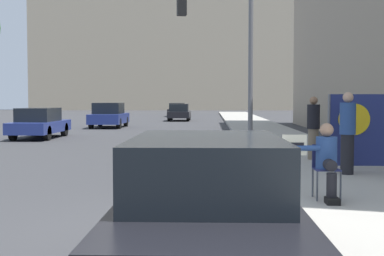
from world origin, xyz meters
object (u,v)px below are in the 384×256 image
jogger_on_sidewalk (348,132)px  parked_car_curbside (207,201)px  protest_banner (373,130)px  traffic_light_pole (225,37)px  car_on_road_midblock (109,115)px  car_on_road_nearest (40,123)px  pedestrian_behind (313,127)px  car_on_road_distant (179,112)px  car_on_road_far_lane (177,110)px  seated_protester (326,158)px

jogger_on_sidewalk → parked_car_curbside: (-3.00, -5.92, -0.37)m
protest_banner → traffic_light_pole: 7.04m
car_on_road_midblock → car_on_road_nearest: bearing=-99.2°
pedestrian_behind → car_on_road_distant: bearing=-82.7°
jogger_on_sidewalk → car_on_road_distant: (-5.41, 31.71, -0.38)m
protest_banner → car_on_road_midblock: protest_banner is taller
car_on_road_far_lane → car_on_road_distant: bearing=-85.7°
pedestrian_behind → protest_banner: (0.92, -2.17, 0.06)m
car_on_road_nearest → protest_banner: bearing=-45.7°
car_on_road_far_lane → pedestrian_behind: bearing=-81.3°
traffic_light_pole → car_on_road_far_lane: size_ratio=1.18×
parked_car_curbside → jogger_on_sidewalk: bearing=63.1°
car_on_road_distant → car_on_road_far_lane: bearing=94.3°
pedestrian_behind → car_on_road_midblock: bearing=-66.9°
car_on_road_nearest → car_on_road_distant: size_ratio=1.07×
car_on_road_nearest → car_on_road_far_lane: bearing=81.6°
traffic_light_pole → car_on_road_far_lane: traffic_light_pole is taller
car_on_road_nearest → car_on_road_midblock: size_ratio=1.02×
car_on_road_nearest → car_on_road_midblock: car_on_road_midblock is taller
pedestrian_behind → car_on_road_distant: (-5.22, 28.88, -0.33)m
car_on_road_nearest → car_on_road_midblock: 9.14m
pedestrian_behind → parked_car_curbside: (-2.82, -8.76, -0.32)m
protest_banner → car_on_road_far_lane: bearing=99.5°
seated_protester → car_on_road_nearest: bearing=137.5°
jogger_on_sidewalk → car_on_road_midblock: bearing=-51.8°
protest_banner → car_on_road_far_lane: protest_banner is taller
car_on_road_midblock → car_on_road_far_lane: car_on_road_midblock is taller
jogger_on_sidewalk → car_on_road_nearest: bearing=-34.2°
car_on_road_nearest → car_on_road_distant: car_on_road_nearest is taller
pedestrian_behind → seated_protester: bearing=78.1°
protest_banner → traffic_light_pole: size_ratio=0.38×
traffic_light_pole → car_on_road_midblock: 16.78m
pedestrian_behind → parked_car_curbside: bearing=69.2°
pedestrian_behind → jogger_on_sidewalk: bearing=90.8°
seated_protester → protest_banner: bearing=78.5°
jogger_on_sidewalk → traffic_light_pole: traffic_light_pole is taller
car_on_road_midblock → car_on_road_distant: bearing=69.9°
traffic_light_pole → car_on_road_midblock: traffic_light_pole is taller
protest_banner → jogger_on_sidewalk: bearing=-138.2°
traffic_light_pole → car_on_road_midblock: bearing=114.1°
car_on_road_midblock → pedestrian_behind: bearing=-64.0°
jogger_on_sidewalk → car_on_road_far_lane: 42.98m
parked_car_curbside → pedestrian_behind: bearing=72.2°
car_on_road_nearest → parked_car_curbside: bearing=-67.2°
pedestrian_behind → parked_car_curbside: size_ratio=0.36×
traffic_light_pole → protest_banner: bearing=-60.3°
seated_protester → car_on_road_distant: size_ratio=0.30×
seated_protester → car_on_road_nearest: 18.03m
protest_banner → car_on_road_nearest: protest_banner is taller
car_on_road_midblock → car_on_road_distant: size_ratio=1.05×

